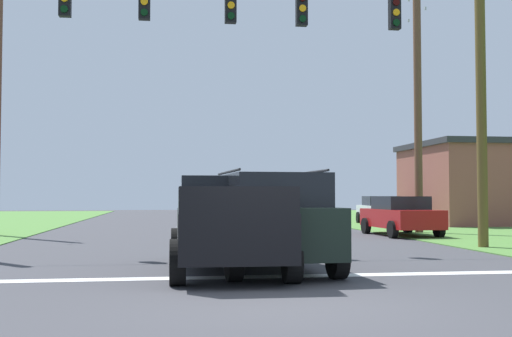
% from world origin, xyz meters
% --- Properties ---
extents(ground_plane, '(120.00, 120.00, 0.00)m').
position_xyz_m(ground_plane, '(0.00, 0.00, 0.00)').
color(ground_plane, '#3D3D42').
extents(stop_bar_stripe, '(12.97, 0.45, 0.01)m').
position_xyz_m(stop_bar_stripe, '(0.00, 3.03, 0.00)').
color(stop_bar_stripe, white).
rests_on(stop_bar_stripe, ground).
extents(lane_dash_0, '(2.50, 0.15, 0.01)m').
position_xyz_m(lane_dash_0, '(0.00, 9.03, 0.00)').
color(lane_dash_0, white).
rests_on(lane_dash_0, ground).
extents(lane_dash_1, '(2.50, 0.15, 0.01)m').
position_xyz_m(lane_dash_1, '(0.00, 15.22, 0.00)').
color(lane_dash_1, white).
rests_on(lane_dash_1, ground).
extents(lane_dash_2, '(2.50, 0.15, 0.01)m').
position_xyz_m(lane_dash_2, '(0.00, 22.33, 0.00)').
color(lane_dash_2, white).
rests_on(lane_dash_2, ground).
extents(overhead_signal_span, '(15.54, 0.31, 8.17)m').
position_xyz_m(overhead_signal_span, '(-0.04, 8.64, 4.69)').
color(overhead_signal_span, brown).
rests_on(overhead_signal_span, ground).
extents(pickup_truck, '(2.35, 5.43, 1.95)m').
position_xyz_m(pickup_truck, '(-0.51, 3.98, 0.97)').
color(pickup_truck, black).
rests_on(pickup_truck, ground).
extents(suv_black, '(2.43, 4.90, 2.05)m').
position_xyz_m(suv_black, '(0.35, 4.05, 1.06)').
color(suv_black, black).
rests_on(suv_black, ground).
extents(distant_car_crossing_white, '(2.35, 4.46, 1.52)m').
position_xyz_m(distant_car_crossing_white, '(9.67, 23.61, 0.79)').
color(distant_car_crossing_white, silver).
rests_on(distant_car_crossing_white, ground).
extents(distant_car_oncoming, '(2.12, 4.35, 1.52)m').
position_xyz_m(distant_car_oncoming, '(7.25, 14.48, 0.79)').
color(distant_car_oncoming, maroon).
rests_on(distant_car_oncoming, ground).
extents(utility_pole_mid_right, '(0.32, 1.87, 10.98)m').
position_xyz_m(utility_pole_mid_right, '(8.62, 15.94, 5.41)').
color(utility_pole_mid_right, brown).
rests_on(utility_pole_mid_right, ground).
extents(roadside_store, '(9.40, 8.18, 5.93)m').
position_xyz_m(roadside_store, '(16.27, 23.17, 2.22)').
color(roadside_store, brown).
rests_on(roadside_store, ground).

